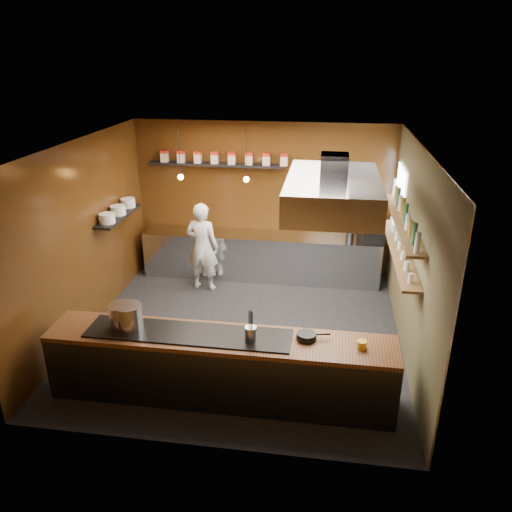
% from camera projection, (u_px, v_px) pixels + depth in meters
% --- Properties ---
extents(floor, '(5.00, 5.00, 0.00)m').
position_uv_depth(floor, '(242.00, 333.00, 8.03)').
color(floor, black).
rests_on(floor, ground).
extents(back_wall, '(5.00, 0.00, 5.00)m').
position_uv_depth(back_wall, '(263.00, 200.00, 9.73)').
color(back_wall, '#311809').
rests_on(back_wall, ground).
extents(left_wall, '(0.00, 5.00, 5.00)m').
position_uv_depth(left_wall, '(84.00, 238.00, 7.79)').
color(left_wall, '#311809').
rests_on(left_wall, ground).
extents(right_wall, '(0.00, 5.00, 5.00)m').
position_uv_depth(right_wall, '(414.00, 256.00, 7.11)').
color(right_wall, brown).
rests_on(right_wall, ground).
extents(ceiling, '(5.00, 5.00, 0.00)m').
position_uv_depth(ceiling, '(240.00, 146.00, 6.87)').
color(ceiling, silver).
rests_on(ceiling, back_wall).
extents(window_pane, '(0.00, 1.00, 1.00)m').
position_uv_depth(window_pane, '(399.00, 196.00, 8.52)').
color(window_pane, white).
rests_on(window_pane, right_wall).
extents(prep_counter, '(4.60, 0.65, 0.90)m').
position_uv_depth(prep_counter, '(261.00, 256.00, 9.84)').
color(prep_counter, silver).
rests_on(prep_counter, floor).
extents(pass_counter, '(4.40, 0.72, 0.94)m').
position_uv_depth(pass_counter, '(220.00, 367.00, 6.39)').
color(pass_counter, '#38383D').
rests_on(pass_counter, floor).
extents(tin_shelf, '(2.60, 0.26, 0.04)m').
position_uv_depth(tin_shelf, '(216.00, 165.00, 9.46)').
color(tin_shelf, black).
rests_on(tin_shelf, back_wall).
extents(plate_shelf, '(0.30, 1.40, 0.04)m').
position_uv_depth(plate_shelf, '(119.00, 216.00, 8.66)').
color(plate_shelf, black).
rests_on(plate_shelf, left_wall).
extents(bottle_shelf_upper, '(0.26, 2.80, 0.04)m').
position_uv_depth(bottle_shelf_upper, '(403.00, 221.00, 7.25)').
color(bottle_shelf_upper, brown).
rests_on(bottle_shelf_upper, right_wall).
extents(bottle_shelf_lower, '(0.26, 2.80, 0.04)m').
position_uv_depth(bottle_shelf_lower, '(399.00, 251.00, 7.43)').
color(bottle_shelf_lower, brown).
rests_on(bottle_shelf_lower, right_wall).
extents(extractor_hood, '(1.20, 2.00, 0.72)m').
position_uv_depth(extractor_hood, '(333.00, 192.00, 6.52)').
color(extractor_hood, '#38383D').
rests_on(extractor_hood, ceiling).
extents(pendant_left, '(0.10, 0.10, 0.95)m').
position_uv_depth(pendant_left, '(180.00, 174.00, 8.94)').
color(pendant_left, black).
rests_on(pendant_left, ceiling).
extents(pendant_right, '(0.10, 0.10, 0.95)m').
position_uv_depth(pendant_right, '(246.00, 177.00, 8.78)').
color(pendant_right, black).
rests_on(pendant_right, ceiling).
extents(storage_tins, '(2.43, 0.13, 0.22)m').
position_uv_depth(storage_tins, '(223.00, 158.00, 9.39)').
color(storage_tins, beige).
rests_on(storage_tins, tin_shelf).
extents(plate_stacks, '(0.26, 1.16, 0.16)m').
position_uv_depth(plate_stacks, '(118.00, 210.00, 8.62)').
color(plate_stacks, white).
rests_on(plate_stacks, plate_shelf).
extents(bottles, '(0.06, 2.66, 0.24)m').
position_uv_depth(bottles, '(404.00, 212.00, 7.19)').
color(bottles, silver).
rests_on(bottles, bottle_shelf_upper).
extents(wine_glasses, '(0.07, 2.37, 0.13)m').
position_uv_depth(wine_glasses, '(400.00, 246.00, 7.39)').
color(wine_glasses, silver).
rests_on(wine_glasses, bottle_shelf_lower).
extents(stockpot_large, '(0.42, 0.42, 0.33)m').
position_uv_depth(stockpot_large, '(129.00, 317.00, 6.29)').
color(stockpot_large, silver).
rests_on(stockpot_large, pass_counter).
extents(stockpot_small, '(0.45, 0.45, 0.32)m').
position_uv_depth(stockpot_small, '(123.00, 316.00, 6.33)').
color(stockpot_small, silver).
rests_on(stockpot_small, pass_counter).
extents(utensil_crock, '(0.19, 0.19, 0.19)m').
position_uv_depth(utensil_crock, '(251.00, 334.00, 6.06)').
color(utensil_crock, '#B6B8BD').
rests_on(utensil_crock, pass_counter).
extents(frying_pan, '(0.42, 0.25, 0.06)m').
position_uv_depth(frying_pan, '(307.00, 336.00, 6.13)').
color(frying_pan, black).
rests_on(frying_pan, pass_counter).
extents(butter_jar, '(0.13, 0.13, 0.10)m').
position_uv_depth(butter_jar, '(362.00, 345.00, 5.95)').
color(butter_jar, yellow).
rests_on(butter_jar, pass_counter).
extents(espresso_machine, '(0.52, 0.50, 0.44)m').
position_uv_depth(espresso_machine, '(372.00, 229.00, 9.29)').
color(espresso_machine, black).
rests_on(espresso_machine, prep_counter).
extents(chef, '(0.66, 0.47, 1.69)m').
position_uv_depth(chef, '(202.00, 247.00, 9.23)').
color(chef, white).
rests_on(chef, floor).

